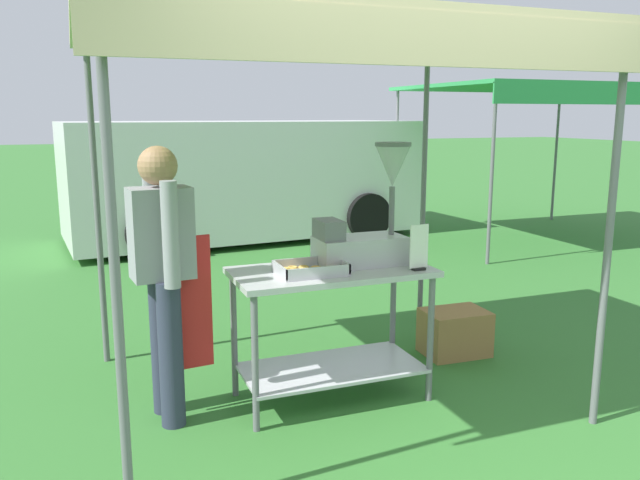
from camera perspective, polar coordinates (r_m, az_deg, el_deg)
The scene contains 10 objects.
ground_plane at distance 8.84m, azimuth -9.98°, elevation -0.66°, with size 70.00×70.00×0.00m, color #33702D.
stall_canopy at distance 3.93m, azimuth 0.55°, elevation 17.03°, with size 2.82×2.24×2.27m.
donut_cart at distance 3.99m, azimuth 1.03°, elevation -6.02°, with size 1.23×0.61×0.84m.
donut_tray at distance 3.80m, azimuth -0.84°, elevation -2.73°, with size 0.40×0.28×0.07m.
donut_fryer at distance 4.02m, azimuth 4.21°, elevation 1.46°, with size 0.61×0.28×0.76m.
menu_sign at distance 3.92m, azimuth 8.82°, elevation -0.93°, with size 0.13×0.05×0.28m.
vendor at distance 3.76m, azimuth -13.77°, elevation -2.65°, with size 0.46×0.54×1.61m.
supply_crate at distance 4.95m, azimuth 11.93°, elevation -8.07°, with size 0.48×0.36×0.34m.
van_white at distance 9.38m, azimuth -6.88°, elevation 5.52°, with size 5.08×2.42×1.69m.
neighbour_tent at distance 9.66m, azimuth 18.76°, elevation 12.52°, with size 3.23×2.62×2.18m.
Camera 1 is at (-1.62, -2.51, 1.77)m, focal length 35.85 mm.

